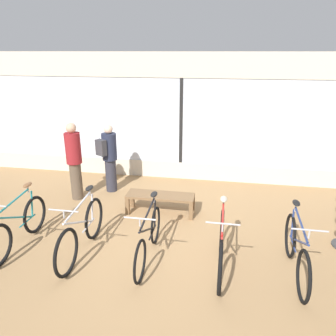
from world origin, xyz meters
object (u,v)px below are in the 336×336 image
object	(u,v)px
bicycle_far_right	(296,251)
bicycle_far_left	(18,227)
bicycle_left	(82,232)
bicycle_center	(148,238)
display_bench	(160,198)
customer_by_window	(74,159)
bicycle_right	(221,246)
customer_near_rack	(109,156)

from	to	relation	value
bicycle_far_right	bicycle_far_left	bearing A→B (deg)	-179.35
bicycle_left	bicycle_center	world-z (taller)	bicycle_left
bicycle_far_left	bicycle_far_right	world-z (taller)	bicycle_far_right
display_bench	customer_by_window	xyz separation A→B (m)	(-2.03, 0.39, 0.61)
bicycle_center	bicycle_far_right	bearing A→B (deg)	0.12
bicycle_center	bicycle_far_right	size ratio (longest dim) A/B	0.98
bicycle_far_left	bicycle_center	bearing A→B (deg)	1.19
bicycle_right	bicycle_far_right	xyz separation A→B (m)	(1.11, 0.05, 0.00)
bicycle_right	bicycle_far_right	distance (m)	1.11
bicycle_far_left	customer_near_rack	world-z (taller)	customer_near_rack
bicycle_right	bicycle_far_right	world-z (taller)	bicycle_right
bicycle_right	customer_by_window	xyz separation A→B (m)	(-3.32, 2.04, 0.56)
bicycle_left	display_bench	size ratio (longest dim) A/B	1.30
bicycle_far_right	customer_by_window	distance (m)	4.89
customer_near_rack	customer_by_window	xyz separation A→B (m)	(-0.63, -0.53, 0.08)
bicycle_far_left	bicycle_center	world-z (taller)	bicycle_far_left
customer_by_window	bicycle_right	bearing A→B (deg)	-31.65
bicycle_far_right	display_bench	bearing A→B (deg)	146.28
bicycle_far_left	bicycle_far_right	size ratio (longest dim) A/B	0.99
bicycle_left	bicycle_center	size ratio (longest dim) A/B	1.06
bicycle_far_right	customer_near_rack	bearing A→B (deg)	146.47
bicycle_left	bicycle_far_right	bearing A→B (deg)	0.92
bicycle_left	display_bench	world-z (taller)	bicycle_left
customer_by_window	customer_near_rack	bearing A→B (deg)	40.18
bicycle_left	bicycle_right	xyz separation A→B (m)	(2.27, 0.00, -0.01)
bicycle_right	customer_near_rack	bearing A→B (deg)	136.29
display_bench	customer_near_rack	distance (m)	1.77
display_bench	bicycle_center	bearing A→B (deg)	-85.48
bicycle_center	display_bench	size ratio (longest dim) A/B	1.23
bicycle_far_right	display_bench	distance (m)	2.88
bicycle_far_left	bicycle_left	distance (m)	1.16
bicycle_right	customer_near_rack	distance (m)	3.75
bicycle_left	customer_near_rack	bearing A→B (deg)	99.20
bicycle_right	bicycle_center	bearing A→B (deg)	177.61
bicycle_right	bicycle_far_left	bearing A→B (deg)	179.98
bicycle_left	bicycle_right	distance (m)	2.27
bicycle_center	customer_near_rack	world-z (taller)	customer_near_rack
bicycle_far_left	customer_by_window	distance (m)	2.13
bicycle_right	customer_by_window	bearing A→B (deg)	148.35
bicycle_left	display_bench	xyz separation A→B (m)	(0.99, 1.65, -0.06)
bicycle_far_left	bicycle_left	bearing A→B (deg)	-0.12
bicycle_far_left	bicycle_center	size ratio (longest dim) A/B	1.01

